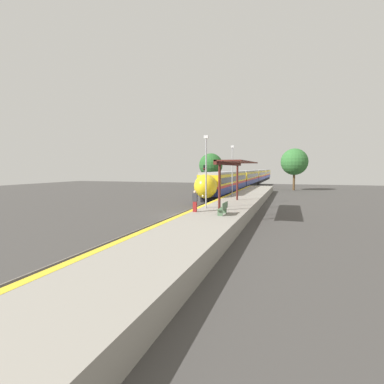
% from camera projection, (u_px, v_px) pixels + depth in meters
% --- Properties ---
extents(ground_plane, '(120.00, 120.00, 0.00)m').
position_uv_depth(ground_plane, '(185.00, 215.00, 27.52)').
color(ground_plane, '#423F3D').
extents(rail_left, '(0.08, 90.00, 0.15)m').
position_uv_depth(rail_left, '(178.00, 214.00, 27.74)').
color(rail_left, slate).
rests_on(rail_left, ground_plane).
extents(rail_right, '(0.08, 90.00, 0.15)m').
position_uv_depth(rail_right, '(193.00, 215.00, 27.29)').
color(rail_right, slate).
rests_on(rail_right, ground_plane).
extents(train, '(2.74, 90.43, 3.84)m').
position_uv_depth(train, '(253.00, 177.00, 75.20)').
color(train, black).
rests_on(train, ground_plane).
extents(platform_right, '(4.37, 64.00, 1.05)m').
position_uv_depth(platform_right, '(226.00, 212.00, 26.29)').
color(platform_right, gray).
rests_on(platform_right, ground_plane).
extents(platform_bench, '(0.44, 1.74, 0.89)m').
position_uv_depth(platform_bench, '(223.00, 208.00, 21.27)').
color(platform_bench, '#4C6B4C').
rests_on(platform_bench, platform_right).
extents(person_waiting, '(0.36, 0.22, 1.63)m').
position_uv_depth(person_waiting, '(195.00, 201.00, 22.61)').
color(person_waiting, maroon).
rests_on(person_waiting, platform_right).
extents(railway_signal, '(0.28, 0.28, 4.79)m').
position_uv_depth(railway_signal, '(204.00, 179.00, 40.65)').
color(railway_signal, '#59595E').
rests_on(railway_signal, ground_plane).
extents(lamppost_near, '(0.36, 0.20, 5.97)m').
position_uv_depth(lamppost_near, '(206.00, 167.00, 24.54)').
color(lamppost_near, '#9E9EA3').
rests_on(lamppost_near, platform_right).
extents(lamppost_mid, '(0.36, 0.20, 5.97)m').
position_uv_depth(lamppost_mid, '(232.00, 168.00, 35.45)').
color(lamppost_mid, '#9E9EA3').
rests_on(lamppost_mid, platform_right).
extents(station_canopy, '(2.02, 11.14, 3.93)m').
position_uv_depth(station_canopy, '(236.00, 164.00, 26.84)').
color(station_canopy, '#511E19').
rests_on(station_canopy, platform_right).
extents(background_tree_left, '(5.54, 5.54, 7.86)m').
position_uv_depth(background_tree_left, '(211.00, 165.00, 70.61)').
color(background_tree_left, brown).
rests_on(background_tree_left, ground_plane).
extents(background_tree_right, '(5.21, 5.21, 8.22)m').
position_uv_depth(background_tree_right, '(294.00, 162.00, 58.66)').
color(background_tree_right, brown).
rests_on(background_tree_right, ground_plane).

